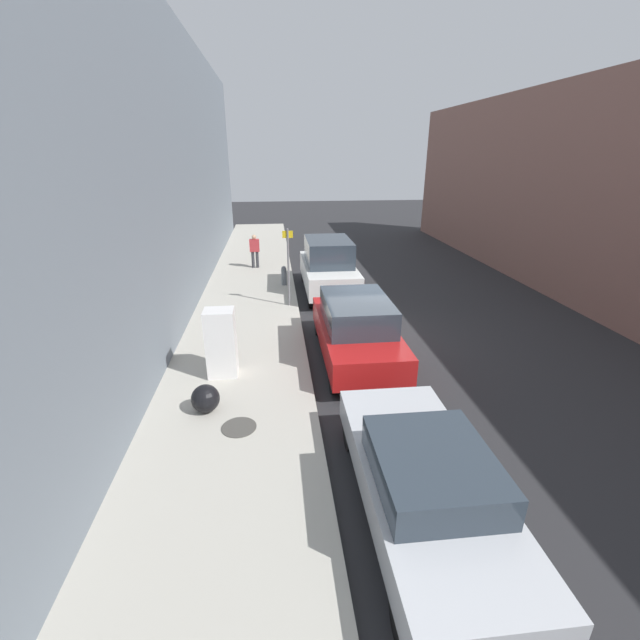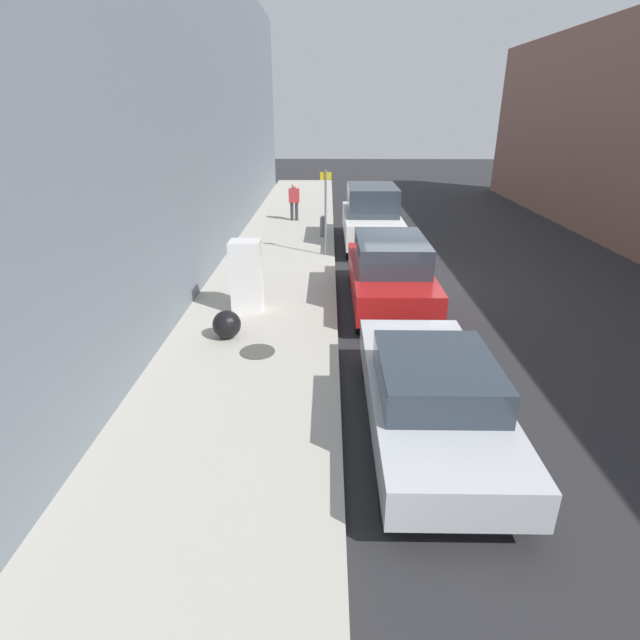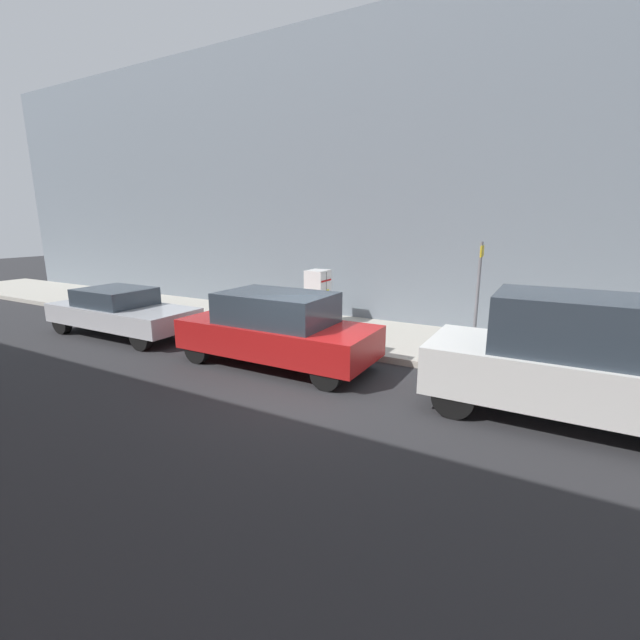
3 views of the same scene
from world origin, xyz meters
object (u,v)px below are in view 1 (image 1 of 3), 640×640
(trash_bag, at_px, (205,399))
(street_sign_post, at_px, (288,264))
(discarded_refrigerator, at_px, (221,343))
(parked_sedan_silver, at_px, (426,481))
(pedestrian_walking_far, at_px, (255,249))
(parked_van_white, at_px, (328,267))
(parked_suv_red, at_px, (356,328))
(fire_hydrant, at_px, (284,275))

(trash_bag, bearing_deg, street_sign_post, 72.84)
(discarded_refrigerator, bearing_deg, parked_sedan_silver, -53.78)
(pedestrian_walking_far, distance_m, parked_van_white, 4.83)
(trash_bag, height_order, parked_suv_red, parked_suv_red)
(discarded_refrigerator, relative_size, parked_sedan_silver, 0.36)
(fire_hydrant, height_order, parked_van_white, parked_van_white)
(street_sign_post, xyz_separation_m, trash_bag, (-2.04, -6.61, -1.23))
(street_sign_post, height_order, parked_sedan_silver, street_sign_post)
(fire_hydrant, bearing_deg, discarded_refrigerator, -102.79)
(parked_van_white, bearing_deg, fire_hydrant, 157.40)
(parked_sedan_silver, height_order, parked_suv_red, parked_suv_red)
(fire_hydrant, distance_m, trash_bag, 9.41)
(parked_van_white, bearing_deg, parked_sedan_silver, -90.00)
(parked_suv_red, bearing_deg, street_sign_post, 111.69)
(street_sign_post, relative_size, fire_hydrant, 3.46)
(discarded_refrigerator, distance_m, parked_van_white, 7.70)
(pedestrian_walking_far, bearing_deg, parked_sedan_silver, 103.98)
(parked_sedan_silver, bearing_deg, fire_hydrant, 98.10)
(trash_bag, height_order, parked_van_white, parked_van_white)
(fire_hydrant, distance_m, pedestrian_walking_far, 3.31)
(trash_bag, bearing_deg, discarded_refrigerator, 82.83)
(discarded_refrigerator, bearing_deg, pedestrian_walking_far, 87.60)
(parked_suv_red, xyz_separation_m, parked_van_white, (0.00, 6.01, 0.19))
(street_sign_post, distance_m, parked_suv_red, 4.52)
(parked_suv_red, distance_m, parked_van_white, 6.01)
(street_sign_post, xyz_separation_m, fire_hydrant, (-0.11, 2.61, -1.12))
(fire_hydrant, bearing_deg, parked_suv_red, -75.39)
(fire_hydrant, relative_size, parked_suv_red, 0.17)
(pedestrian_walking_far, height_order, parked_suv_red, pedestrian_walking_far)
(trash_bag, height_order, parked_sedan_silver, parked_sedan_silver)
(parked_sedan_silver, relative_size, parked_suv_red, 1.01)
(pedestrian_walking_far, bearing_deg, discarded_refrigerator, 90.40)
(trash_bag, bearing_deg, fire_hydrant, 78.18)
(trash_bag, xyz_separation_m, pedestrian_walking_far, (0.65, 12.23, 0.59))
(parked_van_white, bearing_deg, street_sign_post, -131.29)
(fire_hydrant, xyz_separation_m, pedestrian_walking_far, (-1.28, 3.02, 0.49))
(trash_bag, bearing_deg, parked_van_white, 66.51)
(parked_sedan_silver, relative_size, parked_van_white, 1.00)
(street_sign_post, distance_m, parked_sedan_silver, 9.94)
(street_sign_post, bearing_deg, fire_hydrant, 92.47)
(street_sign_post, bearing_deg, parked_van_white, 48.71)
(street_sign_post, relative_size, pedestrian_walking_far, 1.75)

